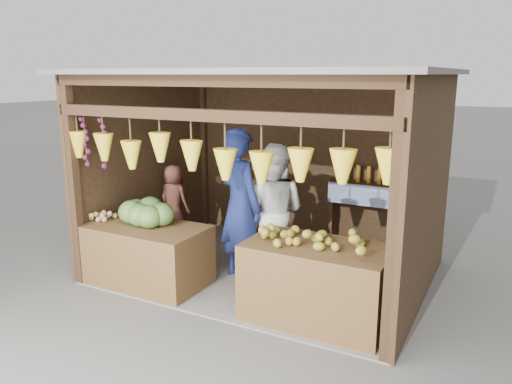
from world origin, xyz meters
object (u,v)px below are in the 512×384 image
Objects in this scene: man_standing at (240,206)px; counter_left at (147,255)px; woman_standing at (273,211)px; vendor_seated at (174,200)px; counter_right at (317,283)px.

counter_left is at bearing 59.13° from man_standing.
vendor_seated is at bearing -11.98° from woman_standing.
woman_standing is at bearing 136.64° from counter_right.
counter_left is 1.70m from woman_standing.
counter_left is 1.33m from man_standing.
woman_standing is 1.70× the size of vendor_seated.
counter_right is at bearing 165.29° from vendor_seated.
counter_left is at bearing -178.43° from counter_right.
man_standing is (-1.29, 0.62, 0.55)m from counter_right.
counter_left is 1.00× the size of counter_right.
counter_right is (2.26, 0.06, 0.05)m from counter_left.
woman_standing is (0.33, 0.28, -0.10)m from man_standing.
woman_standing reaches higher than counter_left.
man_standing is at bearing 34.91° from counter_left.
man_standing is at bearing 154.37° from counter_right.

